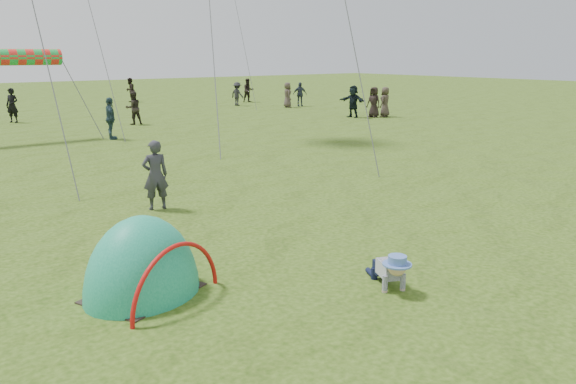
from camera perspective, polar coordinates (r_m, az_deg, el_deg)
ground at (r=8.75m, az=2.95°, el=-9.23°), size 140.00×140.00×0.00m
crawling_toddler at (r=8.62m, az=10.37°, el=-7.68°), size 0.82×0.94×0.60m
popup_tent at (r=8.65m, az=-14.48°, el=-9.96°), size 2.24×2.05×2.36m
standing_adult at (r=12.92m, az=-13.33°, el=1.69°), size 0.64×0.48×1.58m
crowd_person_1 at (r=29.17m, az=-15.43°, el=8.22°), size 0.82×0.65×1.63m
crowd_person_3 at (r=38.77m, az=-5.18°, el=9.89°), size 0.81×1.13×1.58m
crowd_person_4 at (r=31.81m, az=8.71°, el=9.01°), size 0.66×0.90×1.67m
crowd_person_7 at (r=43.26m, az=-15.75°, el=9.95°), size 1.07×1.03×1.74m
crowd_person_8 at (r=24.28m, az=-17.58°, el=7.13°), size 0.67×1.08×1.72m
crowd_person_10 at (r=37.37m, az=-0.06°, el=9.83°), size 0.78×0.93×1.62m
crowd_person_11 at (r=31.54m, az=6.63°, el=9.12°), size 0.77×1.70×1.76m
crowd_person_12 at (r=32.20m, az=-26.22°, el=7.90°), size 0.74×0.75×1.75m
crowd_person_13 at (r=41.65m, az=-4.06°, el=10.26°), size 0.96×0.83×1.69m
crowd_person_14 at (r=38.17m, az=1.20°, el=9.89°), size 1.01×0.80×1.60m
crowd_person_16 at (r=32.19m, az=9.84°, el=9.01°), size 0.93×0.74×1.65m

